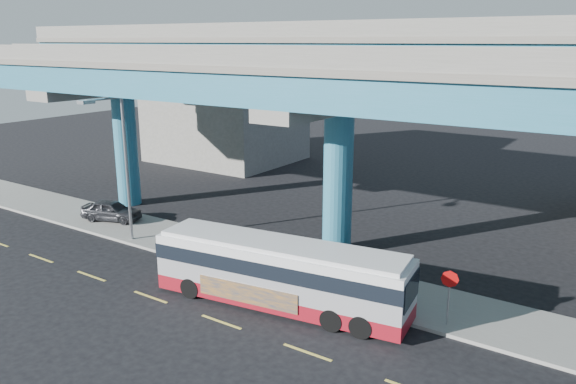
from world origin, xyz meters
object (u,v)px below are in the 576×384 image
Objects in this scene: parked_car at (111,210)px; stop_sign at (449,287)px; transit_bus at (280,271)px; street_lamp at (116,148)px.

parked_car is 21.26m from stop_sign.
transit_bus is 2.84× the size of parked_car.
stop_sign is at bearing -112.79° from parked_car.
parked_car is 6.18m from street_lamp.
transit_bus is at bearing -153.82° from stop_sign.
stop_sign is (21.19, -1.40, 0.96)m from parked_car.
street_lamp is (-11.20, 1.24, 3.77)m from transit_bus.
transit_bus is 11.89m from street_lamp.
street_lamp is (3.60, -2.15, 4.54)m from parked_car.
stop_sign is (17.60, 0.75, -3.58)m from street_lamp.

